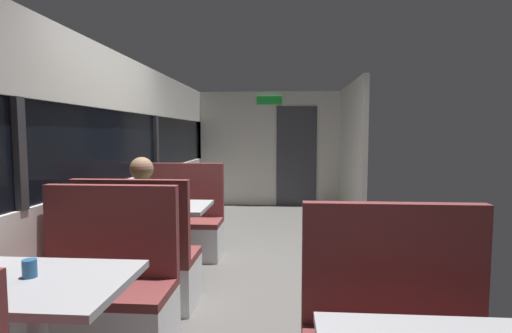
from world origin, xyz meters
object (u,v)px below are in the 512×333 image
bench_near_window_facing_entry (103,302)px  bench_mid_window_facing_entry (182,229)px  seated_passenger (142,241)px  coffee_cup_primary (30,268)px  dining_table_mid_window (164,215)px  dining_table_near_window (36,300)px  coffee_cup_secondary (170,198)px  bench_mid_window_facing_end (139,268)px

bench_near_window_facing_entry → bench_mid_window_facing_entry: same height
seated_passenger → coffee_cup_primary: (-0.05, -1.41, 0.25)m
dining_table_mid_window → dining_table_near_window: bearing=-90.0°
dining_table_mid_window → coffee_cup_secondary: 0.21m
bench_mid_window_facing_end → coffee_cup_primary: (-0.05, -1.34, 0.46)m
coffee_cup_primary → coffee_cup_secondary: same height
bench_near_window_facing_entry → dining_table_mid_window: (0.00, 1.38, 0.31)m
bench_mid_window_facing_end → bench_mid_window_facing_entry: 1.40m
bench_mid_window_facing_end → coffee_cup_secondary: size_ratio=12.22×
bench_near_window_facing_entry → seated_passenger: size_ratio=0.87×
dining_table_near_window → dining_table_mid_window: bearing=90.0°
dining_table_near_window → bench_mid_window_facing_entry: (0.00, 2.78, -0.31)m
coffee_cup_primary → coffee_cup_secondary: (0.08, 2.18, 0.00)m
dining_table_near_window → coffee_cup_secondary: (0.03, 2.22, 0.15)m
dining_table_mid_window → seated_passenger: seated_passenger is taller
dining_table_near_window → bench_mid_window_facing_entry: bearing=90.0°
seated_passenger → bench_mid_window_facing_entry: bearing=90.0°
bench_mid_window_facing_end → coffee_cup_secondary: 0.96m
dining_table_mid_window → bench_mid_window_facing_end: 0.77m
bench_mid_window_facing_entry → coffee_cup_primary: bench_mid_window_facing_entry is taller
bench_mid_window_facing_end → coffee_cup_primary: size_ratio=12.22×
dining_table_near_window → bench_near_window_facing_entry: (0.00, 0.70, -0.31)m
seated_passenger → coffee_cup_secondary: bearing=87.8°
dining_table_mid_window → seated_passenger: bearing=-90.0°
bench_mid_window_facing_end → bench_mid_window_facing_entry: same height
bench_mid_window_facing_entry → bench_near_window_facing_entry: bearing=-90.0°
dining_table_mid_window → coffee_cup_primary: (-0.05, -2.04, 0.15)m
bench_mid_window_facing_end → dining_table_mid_window: bearing=90.0°
dining_table_near_window → dining_table_mid_window: 2.08m
coffee_cup_secondary → dining_table_mid_window: bearing=-101.2°
bench_near_window_facing_entry → seated_passenger: 0.78m
bench_mid_window_facing_end → bench_near_window_facing_entry: bearing=-90.0°
dining_table_near_window → seated_passenger: (0.00, 1.45, -0.10)m
bench_mid_window_facing_entry → seated_passenger: 1.34m
coffee_cup_secondary → bench_mid_window_facing_end: bearing=-92.0°
bench_mid_window_facing_end → bench_mid_window_facing_entry: bearing=90.0°
bench_near_window_facing_entry → coffee_cup_primary: (-0.05, -0.66, 0.46)m
bench_near_window_facing_entry → seated_passenger: seated_passenger is taller
seated_passenger → coffee_cup_secondary: 0.81m
bench_mid_window_facing_end → seated_passenger: 0.22m
dining_table_near_window → coffee_cup_primary: bearing=144.6°
bench_mid_window_facing_end → coffee_cup_secondary: bench_mid_window_facing_end is taller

